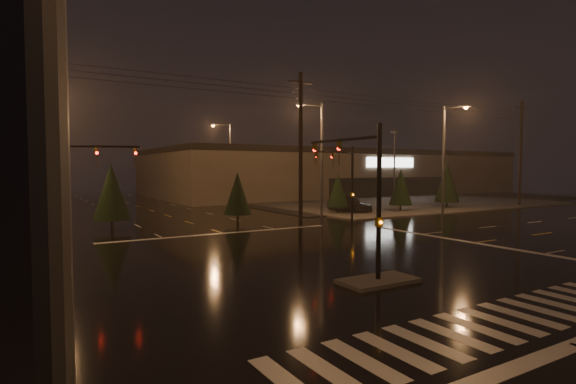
# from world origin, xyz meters

# --- Properties ---
(ground) EXTENTS (140.00, 140.00, 0.00)m
(ground) POSITION_xyz_m (0.00, 0.00, 0.00)
(ground) COLOR black
(ground) RESTS_ON ground
(sidewalk_ne) EXTENTS (36.00, 36.00, 0.12)m
(sidewalk_ne) POSITION_xyz_m (30.00, 30.00, 0.06)
(sidewalk_ne) COLOR #4A4842
(sidewalk_ne) RESTS_ON ground
(median_island) EXTENTS (3.00, 1.60, 0.15)m
(median_island) POSITION_xyz_m (0.00, -4.00, 0.07)
(median_island) COLOR #4A4842
(median_island) RESTS_ON ground
(crosswalk) EXTENTS (15.00, 2.60, 0.01)m
(crosswalk) POSITION_xyz_m (0.00, -9.00, 0.01)
(crosswalk) COLOR beige
(crosswalk) RESTS_ON ground
(stop_bar_near) EXTENTS (16.00, 0.50, 0.01)m
(stop_bar_near) POSITION_xyz_m (0.00, -11.00, 0.01)
(stop_bar_near) COLOR beige
(stop_bar_near) RESTS_ON ground
(stop_bar_far) EXTENTS (16.00, 0.50, 0.01)m
(stop_bar_far) POSITION_xyz_m (0.00, 11.00, 0.01)
(stop_bar_far) COLOR beige
(stop_bar_far) RESTS_ON ground
(parking_lot) EXTENTS (50.00, 24.00, 0.08)m
(parking_lot) POSITION_xyz_m (35.00, 28.00, 0.04)
(parking_lot) COLOR black
(parking_lot) RESTS_ON ground
(retail_building) EXTENTS (60.20, 28.30, 7.20)m
(retail_building) POSITION_xyz_m (35.00, 45.99, 3.84)
(retail_building) COLOR brown
(retail_building) RESTS_ON ground
(signal_mast_median) EXTENTS (0.25, 4.59, 6.00)m
(signal_mast_median) POSITION_xyz_m (0.00, -3.07, 3.75)
(signal_mast_median) COLOR black
(signal_mast_median) RESTS_ON ground
(signal_mast_ne) EXTENTS (4.84, 1.86, 6.00)m
(signal_mast_ne) POSITION_xyz_m (9.50, 10.14, 3.79)
(signal_mast_ne) COLOR black
(signal_mast_ne) RESTS_ON ground
(signal_mast_nw) EXTENTS (4.84, 1.86, 6.00)m
(signal_mast_nw) POSITION_xyz_m (-9.50, 10.14, 3.79)
(signal_mast_nw) COLOR black
(signal_mast_nw) RESTS_ON ground
(streetlight_1) EXTENTS (2.77, 0.32, 10.00)m
(streetlight_1) POSITION_xyz_m (-11.18, 18.00, 5.80)
(streetlight_1) COLOR #38383A
(streetlight_1) RESTS_ON ground
(streetlight_2) EXTENTS (2.77, 0.32, 10.00)m
(streetlight_2) POSITION_xyz_m (-11.18, 34.00, 5.80)
(streetlight_2) COLOR #38383A
(streetlight_2) RESTS_ON ground
(streetlight_3) EXTENTS (2.77, 0.32, 10.00)m
(streetlight_3) POSITION_xyz_m (11.18, 16.00, 5.80)
(streetlight_3) COLOR #38383A
(streetlight_3) RESTS_ON ground
(streetlight_4) EXTENTS (2.77, 0.32, 10.00)m
(streetlight_4) POSITION_xyz_m (11.18, 36.00, 5.80)
(streetlight_4) COLOR #38383A
(streetlight_4) RESTS_ON ground
(streetlight_6) EXTENTS (0.32, 2.77, 10.00)m
(streetlight_6) POSITION_xyz_m (22.00, 11.18, 5.80)
(streetlight_6) COLOR #38383A
(streetlight_6) RESTS_ON ground
(utility_pole_1) EXTENTS (2.20, 0.32, 12.00)m
(utility_pole_1) POSITION_xyz_m (8.00, 14.00, 6.13)
(utility_pole_1) COLOR black
(utility_pole_1) RESTS_ON ground
(utility_pole_2) EXTENTS (2.20, 0.32, 12.00)m
(utility_pole_2) POSITION_xyz_m (38.00, 14.00, 6.13)
(utility_pole_2) COLOR black
(utility_pole_2) RESTS_ON ground
(conifer_0) EXTENTS (2.06, 2.06, 3.92)m
(conifer_0) POSITION_xyz_m (14.32, 17.33, 2.31)
(conifer_0) COLOR black
(conifer_0) RESTS_ON ground
(conifer_1) EXTENTS (2.29, 2.29, 4.28)m
(conifer_1) POSITION_xyz_m (20.96, 15.82, 2.49)
(conifer_1) COLOR black
(conifer_1) RESTS_ON ground
(conifer_2) EXTENTS (2.62, 2.62, 4.80)m
(conifer_2) POSITION_xyz_m (28.19, 16.16, 2.75)
(conifer_2) COLOR black
(conifer_2) RESTS_ON ground
(conifer_3) EXTENTS (2.53, 2.53, 4.65)m
(conifer_3) POSITION_xyz_m (-6.02, 16.68, 2.67)
(conifer_3) COLOR black
(conifer_3) RESTS_ON ground
(conifer_4) EXTENTS (2.15, 2.15, 4.05)m
(conifer_4) POSITION_xyz_m (3.13, 15.57, 2.37)
(conifer_4) COLOR black
(conifer_4) RESTS_ON ground
(car_parked) EXTENTS (2.60, 5.05, 1.64)m
(car_parked) POSITION_xyz_m (16.18, 17.95, 0.82)
(car_parked) COLOR black
(car_parked) RESTS_ON ground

